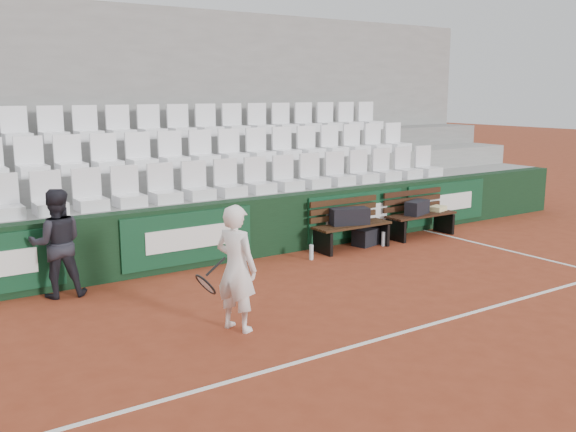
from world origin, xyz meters
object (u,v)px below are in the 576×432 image
(bench_left, at_px, (352,236))
(tennis_player, at_px, (236,268))
(bench_right, at_px, (421,225))
(sports_bag_left, at_px, (349,216))
(sports_bag_right, at_px, (417,208))
(ball_kid, at_px, (57,243))
(sports_bag_ground, at_px, (367,237))
(water_bottle_far, at_px, (383,239))
(water_bottle_near, at_px, (311,252))

(bench_left, xyz_separation_m, tennis_player, (-3.66, -2.29, 0.52))
(bench_left, height_order, bench_right, same)
(sports_bag_left, bearing_deg, tennis_player, -147.35)
(tennis_player, bearing_deg, sports_bag_right, 23.65)
(bench_left, height_order, ball_kid, ball_kid)
(bench_right, relative_size, sports_bag_ground, 2.94)
(bench_right, distance_m, sports_bag_ground, 1.33)
(sports_bag_left, distance_m, water_bottle_far, 0.83)
(sports_bag_left, xyz_separation_m, ball_kid, (-5.00, 0.14, 0.15))
(water_bottle_near, bearing_deg, tennis_player, -141.35)
(bench_left, relative_size, water_bottle_near, 5.86)
(water_bottle_far, xyz_separation_m, tennis_player, (-4.27, -2.14, 0.62))
(water_bottle_far, bearing_deg, water_bottle_near, -178.13)
(sports_bag_left, xyz_separation_m, sports_bag_ground, (0.46, 0.06, -0.44))
(bench_right, relative_size, tennis_player, 1.00)
(sports_bag_ground, height_order, tennis_player, tennis_player)
(tennis_player, distance_m, ball_kid, 2.82)
(bench_right, bearing_deg, water_bottle_near, -175.37)
(sports_bag_ground, relative_size, tennis_player, 0.34)
(water_bottle_near, xyz_separation_m, tennis_player, (-2.61, -2.09, 0.62))
(bench_right, xyz_separation_m, water_bottle_far, (-1.12, -0.17, -0.09))
(sports_bag_left, distance_m, sports_bag_right, 1.67)
(bench_left, height_order, sports_bag_right, sports_bag_right)
(bench_left, height_order, water_bottle_near, bench_left)
(sports_bag_right, bearing_deg, sports_bag_left, -179.95)
(bench_left, xyz_separation_m, sports_bag_ground, (0.40, 0.07, -0.07))
(sports_bag_right, relative_size, sports_bag_ground, 1.12)
(sports_bag_right, distance_m, water_bottle_near, 2.71)
(bench_left, xyz_separation_m, water_bottle_near, (-1.05, -0.21, -0.10))
(water_bottle_near, height_order, water_bottle_far, water_bottle_far)
(bench_right, bearing_deg, tennis_player, -156.79)
(tennis_player, bearing_deg, sports_bag_ground, 30.20)
(bench_right, bearing_deg, bench_left, -179.46)
(bench_right, distance_m, sports_bag_right, 0.38)
(water_bottle_far, relative_size, tennis_player, 0.18)
(sports_bag_ground, bearing_deg, bench_right, -2.29)
(bench_left, relative_size, sports_bag_right, 2.64)
(water_bottle_far, relative_size, ball_kid, 0.18)
(sports_bag_left, bearing_deg, bench_right, 0.12)
(sports_bag_right, height_order, sports_bag_ground, sports_bag_right)
(ball_kid, bearing_deg, sports_bag_ground, -168.63)
(sports_bag_ground, height_order, water_bottle_far, sports_bag_ground)
(tennis_player, bearing_deg, bench_left, 32.10)
(sports_bag_right, bearing_deg, bench_right, 1.06)
(bench_left, bearing_deg, water_bottle_near, -168.75)
(sports_bag_left, relative_size, sports_bag_right, 1.20)
(sports_bag_right, distance_m, ball_kid, 6.67)
(sports_bag_ground, xyz_separation_m, tennis_player, (-4.06, -2.36, 0.59))
(bench_left, relative_size, sports_bag_ground, 2.94)
(bench_left, distance_m, bench_right, 1.73)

